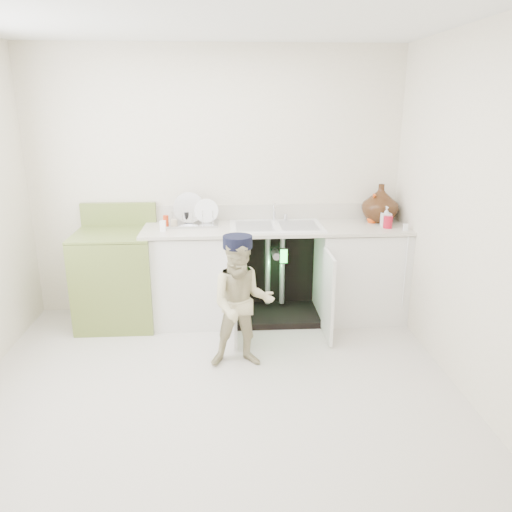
{
  "coord_description": "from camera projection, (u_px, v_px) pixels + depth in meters",
  "views": [
    {
      "loc": [
        0.09,
        -3.24,
        1.98
      ],
      "look_at": [
        0.33,
        0.7,
        0.77
      ],
      "focal_mm": 35.0,
      "sensor_mm": 36.0,
      "label": 1
    }
  ],
  "objects": [
    {
      "name": "room_shell",
      "position": [
        213.0,
        219.0,
        3.3
      ],
      "size": [
        6.0,
        5.5,
        1.26
      ],
      "color": "#EDE3CB",
      "rests_on": "ground"
    },
    {
      "name": "avocado_stove",
      "position": [
        117.0,
        277.0,
        4.61
      ],
      "size": [
        0.7,
        0.65,
        1.09
      ],
      "color": "olive",
      "rests_on": "ground"
    },
    {
      "name": "ground",
      "position": [
        217.0,
        385.0,
        3.66
      ],
      "size": [
        3.5,
        3.5,
        0.0
      ],
      "primitive_type": "plane",
      "color": "#BBB1A4",
      "rests_on": "ground"
    },
    {
      "name": "counter_run",
      "position": [
        280.0,
        269.0,
        4.71
      ],
      "size": [
        2.44,
        1.02,
        1.26
      ],
      "color": "white",
      "rests_on": "ground"
    },
    {
      "name": "repair_worker",
      "position": [
        242.0,
        302.0,
        3.81
      ],
      "size": [
        0.67,
        0.76,
        1.05
      ],
      "rotation": [
        0.0,
        0.0,
        0.01
      ],
      "color": "beige",
      "rests_on": "ground"
    }
  ]
}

